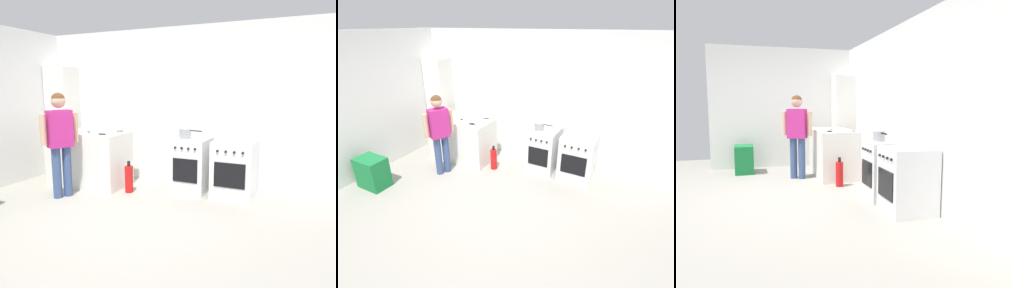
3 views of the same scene
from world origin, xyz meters
The scene contains 16 objects.
ground_plane centered at (0.00, 0.00, 0.00)m, with size 8.00×8.00×0.00m, color gray.
back_wall centered at (0.00, 1.95, 1.30)m, with size 6.00×0.10×2.60m, color white.
side_wall_left centered at (-2.60, 0.40, 1.30)m, with size 0.10×3.10×2.60m, color white.
counter_unit centered at (-1.35, 1.20, 0.45)m, with size 1.30×0.70×0.90m, color silver.
oven_left centered at (0.35, 1.58, 0.43)m, with size 0.52×0.62×0.85m.
oven_right centered at (1.02, 1.58, 0.43)m, with size 0.60×0.62×0.85m.
pot centered at (0.26, 1.50, 0.93)m, with size 0.36×0.18×0.15m.
knife_carving centered at (-1.08, 1.03, 0.90)m, with size 0.32×0.14×0.01m.
knife_bread centered at (-1.20, 1.10, 0.90)m, with size 0.32×0.20×0.01m.
knife_paring centered at (-0.92, 1.44, 0.91)m, with size 0.19×0.13×0.01m.
knife_utility centered at (-0.98, 0.99, 0.90)m, with size 0.24×0.13×0.01m.
person centered at (-1.32, 0.51, 0.92)m, with size 0.33×0.52×1.56m.
fire_extinguisher centered at (-0.52, 1.10, 0.22)m, with size 0.13×0.13×0.50m.
recycling_crate_lower centered at (-2.10, -0.46, 0.14)m, with size 0.52×0.36×0.28m, color #197238.
recycling_crate_upper centered at (-2.10, -0.46, 0.42)m, with size 0.52×0.36×0.28m, color #197238.
larder_cabinet centered at (-2.30, 1.68, 1.00)m, with size 0.48×0.44×2.00m, color silver.
Camera 2 is at (1.90, -2.87, 2.70)m, focal length 28.00 mm.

